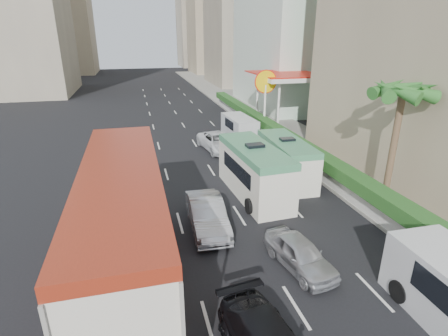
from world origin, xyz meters
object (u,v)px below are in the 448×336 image
object	(u,v)px
car_silver_lane_a	(207,228)
minibus_far	(286,160)
double_decker_bus	(127,237)
shell_station	(285,100)
van_asset	(219,150)
minibus_near	(254,171)
palm_tree	(393,149)
car_silver_lane_b	(299,267)
panel_van_far	(239,128)

from	to	relation	value
car_silver_lane_a	minibus_far	distance (m)	8.21
double_decker_bus	shell_station	xyz separation A→B (m)	(16.00, 23.00, 0.22)
van_asset	minibus_near	xyz separation A→B (m)	(-0.02, -9.09, 1.51)
palm_tree	car_silver_lane_b	bearing A→B (deg)	-151.12
panel_van_far	palm_tree	world-z (taller)	palm_tree
car_silver_lane_b	panel_van_far	world-z (taller)	panel_van_far
minibus_far	minibus_near	bearing A→B (deg)	-146.68
double_decker_bus	minibus_far	bearing A→B (deg)	42.19
car_silver_lane_a	car_silver_lane_b	world-z (taller)	car_silver_lane_a
minibus_near	minibus_far	xyz separation A→B (m)	(2.82, 1.72, -0.15)
car_silver_lane_a	palm_tree	xyz separation A→B (m)	(10.14, -0.13, 3.38)
palm_tree	shell_station	xyz separation A→B (m)	(2.20, 19.00, -0.63)
shell_station	panel_van_far	bearing A→B (deg)	-150.85
minibus_far	panel_van_far	world-z (taller)	minibus_far
minibus_near	palm_tree	xyz separation A→B (m)	(6.58, -3.38, 1.87)
panel_van_far	car_silver_lane_a	bearing A→B (deg)	-115.81
shell_station	van_asset	bearing A→B (deg)	-143.28
car_silver_lane_b	minibus_far	world-z (taller)	minibus_far
palm_tree	double_decker_bus	bearing A→B (deg)	-163.84
car_silver_lane_b	minibus_near	xyz separation A→B (m)	(0.50, 7.28, 1.51)
double_decker_bus	shell_station	world-z (taller)	shell_station
double_decker_bus	minibus_near	size ratio (longest dim) A/B	1.62
double_decker_bus	car_silver_lane_a	distance (m)	6.07
panel_van_far	shell_station	world-z (taller)	shell_station
minibus_far	palm_tree	xyz separation A→B (m)	(3.76, -5.10, 2.02)
car_silver_lane_a	minibus_near	xyz separation A→B (m)	(3.56, 3.26, 1.51)
van_asset	panel_van_far	xyz separation A→B (m)	(2.76, 3.19, 1.01)
car_silver_lane_b	car_silver_lane_a	bearing A→B (deg)	116.74
double_decker_bus	car_silver_lane_b	bearing A→B (deg)	0.83
car_silver_lane_b	minibus_far	distance (m)	9.69
panel_van_far	palm_tree	xyz separation A→B (m)	(3.79, -15.66, 2.37)
shell_station	minibus_near	bearing A→B (deg)	-119.33
panel_van_far	shell_station	bearing A→B (deg)	25.56
minibus_near	shell_station	xyz separation A→B (m)	(8.78, 15.62, 1.24)
van_asset	palm_tree	size ratio (longest dim) A/B	0.82
minibus_near	minibus_far	distance (m)	3.31
shell_station	minibus_far	bearing A→B (deg)	-113.20
panel_van_far	shell_station	distance (m)	7.08
car_silver_lane_b	van_asset	distance (m)	16.38
car_silver_lane_a	panel_van_far	world-z (taller)	panel_van_far
minibus_far	shell_station	size ratio (longest dim) A/B	0.77
minibus_far	car_silver_lane_a	bearing A→B (deg)	-140.14
double_decker_bus	palm_tree	distance (m)	14.39
double_decker_bus	car_silver_lane_a	size ratio (longest dim) A/B	2.34
car_silver_lane_a	minibus_near	bearing A→B (deg)	44.37
palm_tree	shell_station	distance (m)	19.14
minibus_near	panel_van_far	size ratio (longest dim) A/B	1.35
car_silver_lane_a	van_asset	world-z (taller)	car_silver_lane_a
minibus_far	panel_van_far	distance (m)	10.56
van_asset	shell_station	size ratio (longest dim) A/B	0.65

